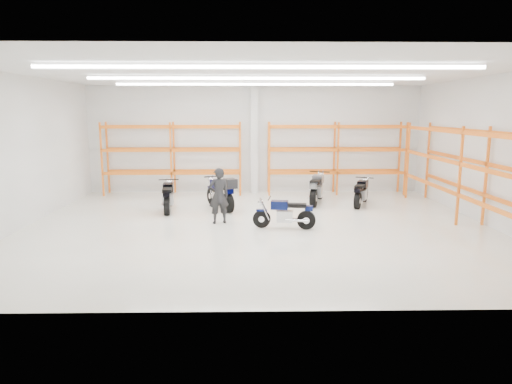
{
  "coord_description": "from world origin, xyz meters",
  "views": [
    {
      "loc": [
        -0.29,
        -13.43,
        3.42
      ],
      "look_at": [
        -0.03,
        0.5,
        0.96
      ],
      "focal_mm": 32.0,
      "sensor_mm": 36.0,
      "label": 1
    }
  ],
  "objects_px": {
    "motorcycle_back_a": "(168,197)",
    "motorcycle_back_d": "(361,193)",
    "motorcycle_back_b": "(221,193)",
    "motorcycle_back_c": "(317,189)",
    "motorcycle_main": "(287,214)",
    "standing_man": "(219,196)",
    "structural_column": "(254,140)"
  },
  "relations": [
    {
      "from": "motorcycle_back_a",
      "to": "motorcycle_back_b",
      "type": "distance_m",
      "value": 1.86
    },
    {
      "from": "motorcycle_back_d",
      "to": "structural_column",
      "type": "bearing_deg",
      "value": 143.58
    },
    {
      "from": "motorcycle_back_a",
      "to": "standing_man",
      "type": "xyz_separation_m",
      "value": [
        1.87,
        -1.77,
        0.38
      ]
    },
    {
      "from": "standing_man",
      "to": "structural_column",
      "type": "bearing_deg",
      "value": -118.55
    },
    {
      "from": "motorcycle_back_a",
      "to": "motorcycle_back_d",
      "type": "distance_m",
      "value": 6.98
    },
    {
      "from": "motorcycle_back_b",
      "to": "structural_column",
      "type": "distance_m",
      "value": 3.99
    },
    {
      "from": "motorcycle_back_a",
      "to": "structural_column",
      "type": "relative_size",
      "value": 0.47
    },
    {
      "from": "motorcycle_back_d",
      "to": "structural_column",
      "type": "height_order",
      "value": "structural_column"
    },
    {
      "from": "motorcycle_back_a",
      "to": "motorcycle_back_d",
      "type": "height_order",
      "value": "motorcycle_back_a"
    },
    {
      "from": "motorcycle_main",
      "to": "structural_column",
      "type": "bearing_deg",
      "value": 98.05
    },
    {
      "from": "motorcycle_back_c",
      "to": "motorcycle_back_d",
      "type": "height_order",
      "value": "motorcycle_back_c"
    },
    {
      "from": "standing_man",
      "to": "motorcycle_main",
      "type": "bearing_deg",
      "value": 145.02
    },
    {
      "from": "motorcycle_back_d",
      "to": "standing_man",
      "type": "bearing_deg",
      "value": -153.01
    },
    {
      "from": "motorcycle_back_a",
      "to": "motorcycle_back_c",
      "type": "distance_m",
      "value": 5.5
    },
    {
      "from": "motorcycle_back_c",
      "to": "motorcycle_back_d",
      "type": "xyz_separation_m",
      "value": [
        1.58,
        -0.43,
        -0.07
      ]
    },
    {
      "from": "motorcycle_back_b",
      "to": "motorcycle_back_c",
      "type": "height_order",
      "value": "motorcycle_back_b"
    },
    {
      "from": "motorcycle_back_a",
      "to": "motorcycle_back_d",
      "type": "relative_size",
      "value": 1.13
    },
    {
      "from": "motorcycle_back_c",
      "to": "structural_column",
      "type": "relative_size",
      "value": 0.51
    },
    {
      "from": "motorcycle_back_a",
      "to": "motorcycle_back_c",
      "type": "bearing_deg",
      "value": 12.95
    },
    {
      "from": "motorcycle_back_d",
      "to": "motorcycle_back_a",
      "type": "bearing_deg",
      "value": -173.37
    },
    {
      "from": "motorcycle_main",
      "to": "motorcycle_back_b",
      "type": "distance_m",
      "value": 3.43
    },
    {
      "from": "motorcycle_main",
      "to": "motorcycle_back_d",
      "type": "height_order",
      "value": "motorcycle_back_d"
    },
    {
      "from": "motorcycle_main",
      "to": "motorcycle_back_b",
      "type": "height_order",
      "value": "motorcycle_back_b"
    },
    {
      "from": "motorcycle_main",
      "to": "motorcycle_back_c",
      "type": "relative_size",
      "value": 0.82
    },
    {
      "from": "standing_man",
      "to": "structural_column",
      "type": "height_order",
      "value": "structural_column"
    },
    {
      "from": "standing_man",
      "to": "structural_column",
      "type": "distance_m",
      "value": 5.73
    },
    {
      "from": "standing_man",
      "to": "structural_column",
      "type": "relative_size",
      "value": 0.38
    },
    {
      "from": "motorcycle_back_a",
      "to": "motorcycle_back_d",
      "type": "xyz_separation_m",
      "value": [
        6.93,
        0.81,
        -0.02
      ]
    },
    {
      "from": "motorcycle_main",
      "to": "structural_column",
      "type": "height_order",
      "value": "structural_column"
    },
    {
      "from": "motorcycle_back_c",
      "to": "standing_man",
      "type": "distance_m",
      "value": 4.61
    },
    {
      "from": "motorcycle_main",
      "to": "motorcycle_back_d",
      "type": "xyz_separation_m",
      "value": [
        3.01,
        3.27,
        0.03
      ]
    },
    {
      "from": "motorcycle_main",
      "to": "standing_man",
      "type": "distance_m",
      "value": 2.21
    }
  ]
}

